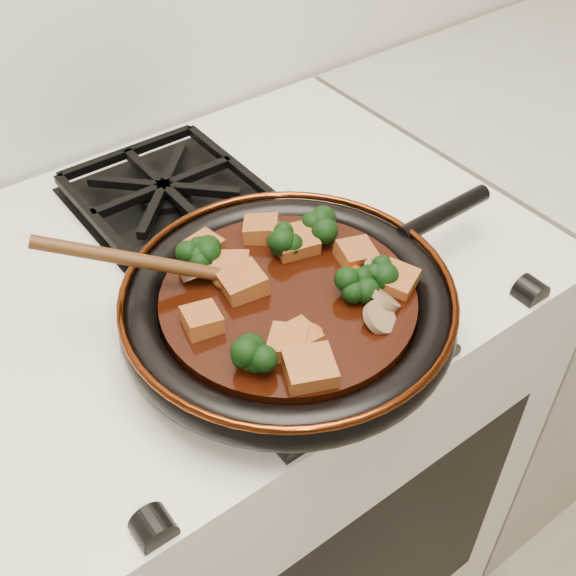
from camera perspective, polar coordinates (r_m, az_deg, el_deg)
stove at (r=1.25m, az=-3.95°, el=-13.16°), size 0.76×0.60×0.90m
burner_grate_front at (r=0.81m, az=-0.00°, el=-1.70°), size 0.23×0.23×0.03m
burner_grate_back at (r=1.00m, az=-9.74°, el=7.49°), size 0.23×0.23×0.03m
skillet at (r=0.78m, az=0.12°, el=-1.34°), size 0.49×0.36×0.05m
braising_sauce at (r=0.77m, az=0.00°, el=-1.13°), size 0.27×0.27×0.02m
tofu_cube_0 at (r=0.79m, az=-4.51°, el=1.62°), size 0.05×0.05×0.02m
tofu_cube_1 at (r=0.84m, az=-2.13°, el=4.63°), size 0.05×0.06×0.03m
tofu_cube_2 at (r=0.82m, az=-6.61°, el=3.27°), size 0.04×0.04×0.02m
tofu_cube_3 at (r=0.73m, az=-6.83°, el=-2.58°), size 0.04×0.05×0.03m
tofu_cube_4 at (r=0.78m, az=8.66°, el=0.55°), size 0.05×0.05×0.03m
tofu_cube_5 at (r=0.81m, az=5.40°, el=2.68°), size 0.05×0.05×0.03m
tofu_cube_6 at (r=0.70m, az=0.00°, el=-4.50°), size 0.05×0.05×0.02m
tofu_cube_7 at (r=0.82m, az=0.58°, el=3.57°), size 0.06×0.05×0.03m
tofu_cube_8 at (r=0.68m, az=1.71°, el=-6.46°), size 0.06×0.06×0.03m
tofu_cube_9 at (r=0.77m, az=-3.61°, el=0.37°), size 0.05×0.05×0.03m
tofu_cube_10 at (r=0.71m, az=0.85°, el=-4.11°), size 0.04×0.04×0.02m
broccoli_floret_0 at (r=0.76m, az=5.44°, el=0.23°), size 0.07×0.07×0.07m
broccoli_floret_1 at (r=0.81m, az=-0.20°, el=3.70°), size 0.08×0.09×0.07m
broccoli_floret_2 at (r=0.83m, az=2.92°, el=4.62°), size 0.09×0.08×0.06m
broccoli_floret_3 at (r=0.80m, az=-7.19°, el=2.60°), size 0.09×0.09×0.06m
broccoli_floret_4 at (r=0.78m, az=6.59°, el=1.07°), size 0.09×0.09×0.07m
broccoli_floret_5 at (r=0.69m, az=-3.07°, el=-5.67°), size 0.08×0.08×0.05m
carrot_coin_0 at (r=0.72m, az=1.52°, el=-3.57°), size 0.03×0.03×0.02m
carrot_coin_1 at (r=0.78m, az=5.17°, el=0.95°), size 0.03×0.03×0.01m
carrot_coin_2 at (r=0.77m, az=5.64°, el=0.40°), size 0.03×0.03×0.02m
carrot_coin_3 at (r=0.78m, az=-4.86°, el=0.94°), size 0.03×0.03×0.01m
mushroom_slice_0 at (r=0.74m, az=7.26°, el=-2.34°), size 0.05×0.05×0.03m
mushroom_slice_1 at (r=0.79m, az=-7.12°, el=1.17°), size 0.04×0.04×0.03m
mushroom_slice_2 at (r=0.84m, az=0.20°, el=4.57°), size 0.04×0.04×0.03m
mushroom_slice_3 at (r=0.79m, az=7.05°, el=1.29°), size 0.04×0.04×0.03m
mushroom_slice_4 at (r=0.76m, az=7.62°, el=-0.82°), size 0.04×0.04×0.03m
wooden_spoon at (r=0.77m, az=-8.21°, el=1.54°), size 0.13×0.09×0.21m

